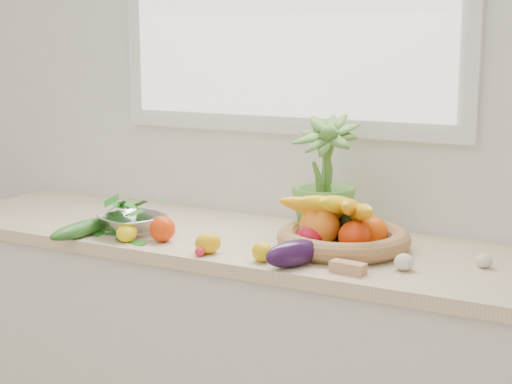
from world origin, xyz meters
The scene contains 18 objects.
back_wall centered at (0.00, 2.25, 1.35)m, with size 4.50×0.02×2.70m, color white.
counter_cabinet centered at (0.00, 1.95, 0.43)m, with size 2.20×0.58×0.86m, color silver.
countertop centered at (0.00, 1.95, 0.88)m, with size 2.24×0.62×0.04m, color beige.
orange_loose centered at (-0.19, 1.76, 0.94)m, with size 0.08×0.08×0.08m, color red.
lemon_a centered at (-0.28, 1.71, 0.93)m, with size 0.06×0.07×0.06m, color yellow.
lemon_b centered at (0.01, 1.71, 0.93)m, with size 0.06×0.08×0.06m, color #EFAB0D.
lemon_c centered at (0.19, 1.71, 0.93)m, with size 0.06×0.07×0.06m, color #E3B10C.
apple centered at (0.26, 1.87, 0.94)m, with size 0.08×0.08×0.08m, color red.
ginger centered at (0.44, 1.72, 0.92)m, with size 0.10×0.04×0.03m, color tan.
garlic_a centered at (0.27, 1.87, 0.92)m, with size 0.06×0.06×0.05m, color white.
garlic_b centered at (0.75, 1.95, 0.92)m, with size 0.05×0.05×0.04m, color beige.
garlic_c centered at (0.57, 1.82, 0.92)m, with size 0.06×0.06×0.05m, color silver.
eggplant centered at (0.29, 1.71, 0.94)m, with size 0.07×0.19×0.07m, color #290F38.
cucumber centered at (-0.45, 1.69, 0.93)m, with size 0.05×0.28×0.05m, color #174F17.
radish centered at (0.01, 1.67, 0.91)m, with size 0.03×0.03×0.03m, color red.
potted_herb centered at (0.24, 2.03, 1.10)m, with size 0.21×0.21×0.37m, color #4D802E.
fruit_basket centered at (0.34, 1.94, 0.96)m, with size 0.42×0.42×0.19m.
colander_with_spinach centered at (-0.33, 1.79, 0.96)m, with size 0.25×0.25×0.11m.
Camera 1 is at (1.19, -0.17, 1.51)m, focal length 55.00 mm.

